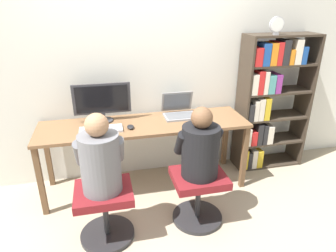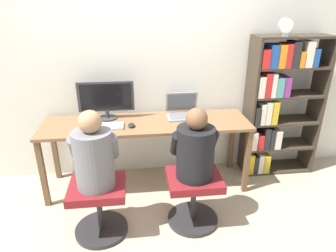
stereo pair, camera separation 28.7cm
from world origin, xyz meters
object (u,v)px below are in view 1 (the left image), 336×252
object	(u,v)px
laptop	(179,111)
keyboard	(101,129)
person_at_monitor	(100,159)
desk_clock	(277,25)
desktop_monitor	(102,102)
office_chair_left	(105,209)
bookshelf	(267,101)
person_at_laptop	(200,147)
office_chair_right	(198,193)

from	to	relation	value
laptop	keyboard	xyz separation A→B (m)	(-0.83, -0.21, -0.04)
person_at_monitor	desk_clock	xyz separation A→B (m)	(1.83, 0.74, 0.89)
desktop_monitor	office_chair_left	bearing A→B (deg)	-93.66
laptop	bookshelf	bearing A→B (deg)	0.28
desktop_monitor	desk_clock	bearing A→B (deg)	-2.91
laptop	office_chair_left	xyz separation A→B (m)	(-0.85, -0.81, -0.51)
laptop	desk_clock	world-z (taller)	desk_clock
desktop_monitor	person_at_laptop	world-z (taller)	desktop_monitor
keyboard	desktop_monitor	bearing A→B (deg)	82.04
person_at_monitor	bookshelf	world-z (taller)	bookshelf
person_at_laptop	bookshelf	world-z (taller)	bookshelf
desk_clock	person_at_laptop	bearing A→B (deg)	-145.00
office_chair_right	desk_clock	world-z (taller)	desk_clock
office_chair_right	desktop_monitor	bearing A→B (deg)	134.17
laptop	person_at_monitor	bearing A→B (deg)	-136.41
office_chair_right	person_at_monitor	xyz separation A→B (m)	(-0.83, -0.03, 0.48)
keyboard	person_at_laptop	distance (m)	0.98
person_at_monitor	desk_clock	world-z (taller)	desk_clock
bookshelf	desk_clock	distance (m)	0.83
desktop_monitor	laptop	bearing A→B (deg)	-1.67
desk_clock	keyboard	bearing A→B (deg)	-175.33
person_at_monitor	bookshelf	size ratio (longest dim) A/B	0.42
desktop_monitor	bookshelf	xyz separation A→B (m)	(1.83, -0.02, -0.12)
keyboard	laptop	bearing A→B (deg)	14.56
desktop_monitor	bookshelf	bearing A→B (deg)	-0.57
laptop	bookshelf	size ratio (longest dim) A/B	0.22
keyboard	person_at_laptop	size ratio (longest dim) A/B	0.65
bookshelf	desk_clock	xyz separation A→B (m)	(-0.05, -0.07, 0.83)
keyboard	person_at_laptop	bearing A→B (deg)	-34.46
desktop_monitor	office_chair_left	size ratio (longest dim) A/B	1.18
desktop_monitor	desk_clock	world-z (taller)	desk_clock
person_at_laptop	desk_clock	distance (m)	1.52
office_chair_right	office_chair_left	bearing A→B (deg)	-177.35
person_at_monitor	keyboard	bearing A→B (deg)	88.04
laptop	office_chair_right	bearing A→B (deg)	-91.47
office_chair_right	bookshelf	xyz separation A→B (m)	(1.05, 0.78, 0.54)
office_chair_left	bookshelf	xyz separation A→B (m)	(1.88, 0.82, 0.54)
person_at_monitor	office_chair_left	bearing A→B (deg)	-90.00
person_at_laptop	desktop_monitor	bearing A→B (deg)	134.34
person_at_laptop	bookshelf	bearing A→B (deg)	36.28
bookshelf	desk_clock	world-z (taller)	desk_clock
bookshelf	person_at_laptop	bearing A→B (deg)	-143.72
desktop_monitor	office_chair_left	world-z (taller)	desktop_monitor
bookshelf	person_at_monitor	bearing A→B (deg)	-156.67
laptop	person_at_laptop	size ratio (longest dim) A/B	0.54
person_at_monitor	person_at_laptop	size ratio (longest dim) A/B	1.05
office_chair_right	person_at_laptop	size ratio (longest dim) A/B	0.77
keyboard	person_at_laptop	world-z (taller)	person_at_laptop
office_chair_right	bookshelf	bearing A→B (deg)	36.44
laptop	desk_clock	bearing A→B (deg)	-3.90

